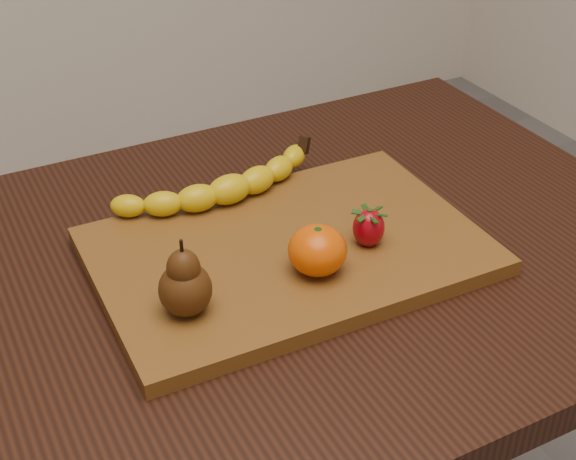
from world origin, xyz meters
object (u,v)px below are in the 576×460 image
table (275,318)px  cutting_board (288,251)px  pear (184,277)px  mandarin (317,250)px

table → cutting_board: bearing=-49.4°
table → cutting_board: 0.11m
pear → mandarin: 0.16m
pear → table: bearing=27.6°
table → mandarin: (0.02, -0.07, 0.15)m
cutting_board → pear: size_ratio=5.12×
table → pear: size_ratio=11.38×
table → pear: (-0.14, -0.07, 0.16)m
cutting_board → mandarin: mandarin is taller
cutting_board → table: bearing=131.8°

